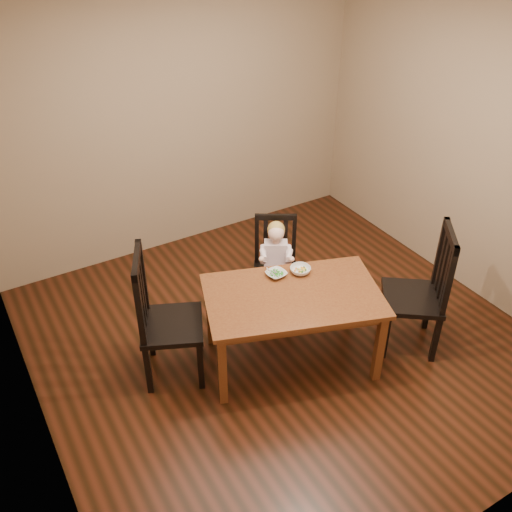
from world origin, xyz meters
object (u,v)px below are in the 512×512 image
toddler (276,258)px  bowl_peas (276,274)px  bowl_veg (300,270)px  dining_table (293,302)px  chair_left (164,319)px  chair_right (420,292)px  chair_child (275,266)px

toddler → bowl_peas: size_ratio=2.95×
bowl_peas → bowl_veg: bearing=-17.7°
bowl_peas → dining_table: bearing=-93.3°
dining_table → bowl_peas: 0.29m
chair_left → chair_right: 2.09m
bowl_veg → toddler: bearing=83.6°
chair_child → chair_right: (0.74, -1.07, 0.11)m
toddler → chair_right: bearing=157.4°
chair_left → bowl_veg: 1.16m
chair_child → chair_right: chair_right is taller
chair_left → bowl_veg: size_ratio=6.74×
bowl_peas → bowl_veg: (0.19, -0.06, 0.01)m
chair_child → chair_right: size_ratio=0.80×
chair_left → chair_child: bearing=128.7°
bowl_veg → bowl_peas: bearing=162.3°
chair_child → chair_left: size_ratio=0.79×
toddler → bowl_veg: size_ratio=2.76×
toddler → dining_table: bearing=99.5°
bowl_peas → bowl_veg: 0.20m
chair_child → bowl_veg: chair_child is taller
bowl_peas → bowl_veg: bowl_veg is taller
dining_table → bowl_veg: 0.31m
chair_left → bowl_peas: chair_left is taller
dining_table → bowl_peas: bowl_peas is taller
dining_table → chair_left: bearing=157.2°
chair_right → bowl_veg: (-0.81, 0.57, 0.17)m
chair_child → bowl_peas: (-0.27, -0.43, 0.27)m
bowl_peas → bowl_veg: size_ratio=0.94×
toddler → bowl_peas: (-0.25, -0.39, 0.15)m
chair_left → chair_right: size_ratio=1.01×
dining_table → bowl_peas: size_ratio=9.84×
chair_child → bowl_peas: chair_child is taller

